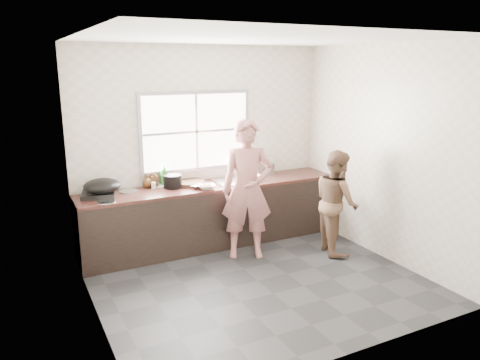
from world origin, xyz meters
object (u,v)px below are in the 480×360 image
pot_lid_right (129,191)px  plate_food (161,185)px  cutting_board (188,182)px  woman (247,194)px  bottle_brown_short (147,182)px  bottle_green (164,175)px  dish_rack (260,165)px  glass_jar (154,186)px  bowl_crabs (255,178)px  pot_lid_left (106,202)px  wok (102,186)px  bottle_brown_tall (154,179)px  bowl_mince (207,187)px  bowl_held (250,179)px  black_pot (172,181)px  burner (98,194)px  person_side (336,202)px

pot_lid_right → plate_food: bearing=10.7°
cutting_board → plate_food: cutting_board is taller
woman → bottle_brown_short: 1.34m
bottle_green → dish_rack: size_ratio=0.85×
glass_jar → bowl_crabs: bearing=-7.7°
plate_food → pot_lid_left: bearing=-151.8°
glass_jar → wok: (-0.67, -0.10, 0.10)m
bottle_brown_tall → bowl_mince: bearing=-36.4°
wok → bowl_crabs: bearing=-2.3°
pot_lid_left → bowl_held: bearing=3.1°
black_pot → dish_rack: 1.42m
burner → pot_lid_left: burner is taller
glass_jar → pot_lid_right: glass_jar is taller
plate_food → bowl_held: bearing=-15.6°
bottle_brown_tall → glass_jar: size_ratio=2.34×
woman → person_side: woman is taller
woman → bottle_green: 1.17m
pot_lid_left → plate_food: bearing=28.2°
bowl_held → black_pot: (-1.07, 0.17, 0.06)m
bottle_brown_tall → pot_lid_right: bottle_brown_tall is taller
woman → bowl_crabs: (0.39, 0.51, 0.05)m
cutting_board → bottle_brown_tall: bottle_brown_tall is taller
black_pot → pot_lid_left: bearing=-163.1°
bowl_crabs → bottle_green: bearing=166.7°
bottle_green → cutting_board: bearing=-13.3°
bottle_brown_tall → pot_lid_left: bottle_brown_tall is taller
bowl_mince → glass_jar: 0.69m
woman → cutting_board: (-0.52, 0.73, 0.05)m
plate_food → glass_jar: (-0.13, -0.09, 0.04)m
bowl_held → burner: bearing=174.3°
woman → bottle_brown_tall: woman is taller
wok → woman: bearing=-19.5°
wok → pot_lid_right: (0.35, 0.11, -0.14)m
bowl_mince → wok: size_ratio=0.53×
black_pot → bottle_brown_tall: (-0.20, 0.16, 0.02)m
person_side → bottle_brown_tall: (-2.09, 1.20, 0.28)m
bowl_crabs → glass_jar: size_ratio=2.03×
bowl_crabs → bottle_brown_short: bearing=168.8°
bottle_brown_short → dish_rack: bearing=0.0°
woman → dish_rack: bearing=73.9°
person_side → black_pot: person_side is taller
bowl_crabs → bottle_brown_short: 1.48m
burner → pot_lid_right: burner is taller
bowl_crabs → pot_lid_right: 1.73m
person_side → wok: size_ratio=3.07×
glass_jar → burner: (-0.71, -0.03, -0.01)m
woman → black_pot: size_ratio=6.92×
bottle_green → pot_lid_right: (-0.51, -0.09, -0.14)m
black_pot → cutting_board: bearing=19.4°
bowl_crabs → bowl_held: bowl_held is taller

